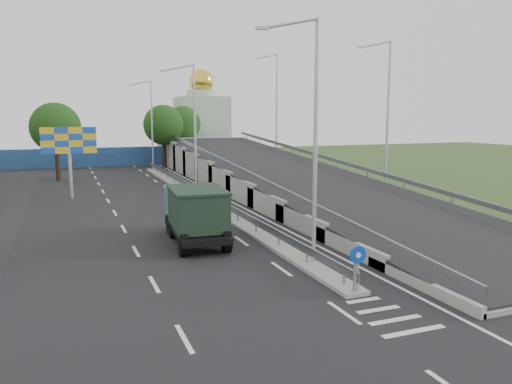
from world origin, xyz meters
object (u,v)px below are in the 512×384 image
sign_bollard (357,269)px  lamp_post_mid (193,123)px  lamp_post_near (312,130)px  billboard (69,145)px  church (202,122)px  lamp_post_far (150,120)px  dump_truck (195,211)px

sign_bollard → lamp_post_mid: bearing=89.7°
sign_bollard → lamp_post_near: lamp_post_near is taller
billboard → lamp_post_mid: bearing=-12.4°
sign_bollard → church: bearing=80.2°
lamp_post_near → lamp_post_far: (0.00, 40.00, 0.00)m
church → dump_truck: (-13.37, -48.07, -3.73)m
dump_truck → lamp_post_mid: bearing=80.3°
lamp_post_mid → lamp_post_far: bearing=90.0°
sign_bollard → lamp_post_mid: lamp_post_mid is taller
lamp_post_far → dump_truck: bearing=-95.8°
lamp_post_near → billboard: bearing=112.5°
church → dump_truck: 50.04m
lamp_post_mid → sign_bollard: bearing=-90.3°
sign_bollard → billboard: 27.53m
lamp_post_near → lamp_post_far: 40.00m
sign_bollard → church: 58.84m
billboard → dump_truck: (5.63, -16.07, -2.61)m
lamp_post_mid → dump_truck: lamp_post_mid is taller
church → sign_bollard: bearing=-99.8°
lamp_post_mid → lamp_post_far: same height
lamp_post_far → dump_truck: size_ratio=1.52×
lamp_post_far → dump_truck: 34.51m
lamp_post_near → church: church is taller
lamp_post_far → church: size_ratio=0.73×
church → lamp_post_far: bearing=-125.2°
sign_bollard → billboard: size_ratio=0.30×
lamp_post_far → sign_bollard: bearing=-90.1°
lamp_post_mid → billboard: bearing=167.6°
lamp_post_far → billboard: bearing=-116.8°
sign_bollard → lamp_post_far: lamp_post_far is taller
dump_truck → lamp_post_near: bearing=-55.3°
billboard → lamp_post_far: bearing=63.2°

